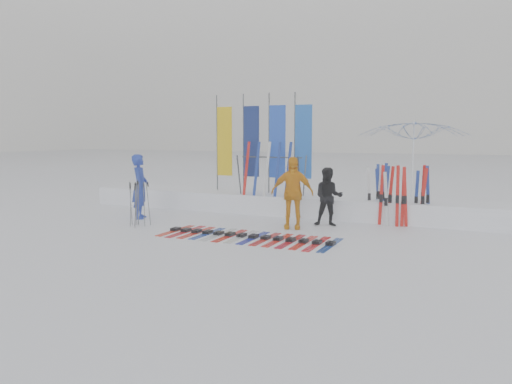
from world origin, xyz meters
The scene contains 11 objects.
ground centered at (0.00, 0.00, 0.00)m, with size 120.00×120.00×0.00m, color white.
snow_bank centered at (0.00, 4.60, 0.30)m, with size 14.00×1.60×0.60m, color white.
person_blue centered at (-3.70, 1.89, 0.95)m, with size 0.69×0.45×1.90m, color #1B32A3.
person_black centered at (1.72, 3.00, 0.80)m, with size 0.77×0.60×1.59m, color black.
person_yellow centered at (0.96, 2.24, 0.95)m, with size 1.11×0.46×1.90m, color orange.
tent_canopy centered at (3.50, 5.96, 1.50)m, with size 3.28×3.34×3.01m, color white.
ski_row centered at (0.41, 0.66, 0.04)m, with size 4.29×1.68×0.07m.
pole_cluster centered at (-2.99, 0.84, 0.60)m, with size 0.51×0.60×1.26m.
feather_flags centered at (-1.06, 4.84, 2.24)m, with size 3.41×0.15×3.20m.
ski_rack centered at (-0.46, 4.20, 1.38)m, with size 2.04×0.80×1.23m.
upright_skis centered at (3.31, 4.10, 0.80)m, with size 1.70×1.05×1.67m.
Camera 1 is at (5.51, -10.00, 2.45)m, focal length 35.00 mm.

